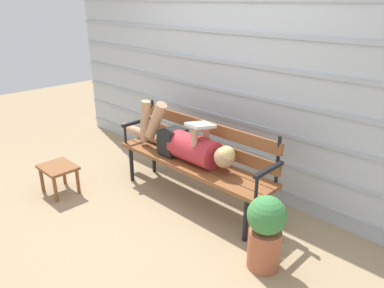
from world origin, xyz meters
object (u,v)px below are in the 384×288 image
at_px(park_bench, 197,155).
at_px(footstool, 58,171).
at_px(potted_plant, 265,230).
at_px(reclining_person, 184,143).

bearing_deg(park_bench, footstool, -140.18).
distance_m(park_bench, potted_plant, 1.16).
distance_m(park_bench, reclining_person, 0.17).
height_order(reclining_person, potted_plant, reclining_person).
xyz_separation_m(park_bench, footstool, (-1.11, -0.92, -0.24)).
height_order(park_bench, potted_plant, park_bench).
height_order(reclining_person, footstool, reclining_person).
height_order(footstool, potted_plant, potted_plant).
relative_size(reclining_person, footstool, 4.45).
xyz_separation_m(reclining_person, potted_plant, (1.19, -0.32, -0.27)).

